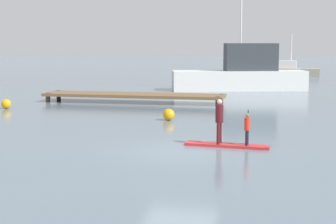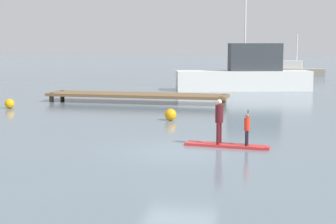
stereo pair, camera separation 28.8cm
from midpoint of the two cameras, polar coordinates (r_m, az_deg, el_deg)
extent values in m
plane|color=slate|center=(18.78, 0.85, -4.21)|extent=(240.00, 240.00, 0.00)
cube|color=red|center=(19.77, 5.61, -3.50)|extent=(2.95, 0.84, 0.10)
cube|color=red|center=(19.52, 9.94, -3.73)|extent=(0.28, 0.41, 0.09)
cylinder|color=#4C1419|center=(19.90, 5.11, -2.14)|extent=(0.12, 0.12, 0.78)
cylinder|color=#4C1419|center=(19.57, 4.90, -2.30)|extent=(0.12, 0.12, 0.78)
cylinder|color=#4C1419|center=(19.63, 5.03, -0.18)|extent=(0.31, 0.31, 0.64)
sphere|color=beige|center=(19.57, 5.04, 1.08)|extent=(0.19, 0.19, 0.19)
cylinder|color=black|center=(19.87, 5.16, -0.90)|extent=(0.03, 0.03, 1.64)
cube|color=black|center=(19.99, 5.13, -2.97)|extent=(0.04, 0.14, 0.18)
cylinder|color=black|center=(19.68, 7.97, -2.64)|extent=(0.08, 0.08, 0.54)
cylinder|color=black|center=(19.45, 7.85, -2.76)|extent=(0.08, 0.08, 0.54)
cylinder|color=red|center=(19.48, 7.94, -1.26)|extent=(0.22, 0.22, 0.45)
sphere|color=#8C664C|center=(19.44, 7.96, -0.35)|extent=(0.13, 0.13, 0.13)
cylinder|color=black|center=(19.67, 8.02, -1.59)|extent=(0.03, 0.03, 1.26)
cube|color=black|center=(19.76, 7.99, -3.13)|extent=(0.04, 0.14, 0.18)
cube|color=silver|center=(42.15, 7.30, 3.32)|extent=(10.52, 5.00, 1.51)
cube|color=#33383D|center=(42.24, 8.53, 5.77)|extent=(4.27, 2.65, 2.10)
cylinder|color=silver|center=(42.13, 7.56, 10.90)|extent=(0.12, 0.12, 5.43)
cube|color=#9E9384|center=(60.58, 12.62, 4.14)|extent=(6.29, 1.79, 0.81)
cube|color=white|center=(60.55, 12.32, 4.93)|extent=(2.09, 1.05, 0.84)
cylinder|color=silver|center=(60.48, 12.76, 6.67)|extent=(0.12, 0.12, 2.85)
cube|color=brown|center=(33.57, -3.89, 1.80)|extent=(11.28, 2.25, 0.18)
cylinder|color=#473828|center=(34.66, -12.79, 1.49)|extent=(0.28, 0.28, 0.56)
cylinder|color=#473828|center=(36.16, -11.70, 1.77)|extent=(0.28, 0.28, 0.56)
cylinder|color=#473828|center=(31.73, 5.03, 1.11)|extent=(0.28, 0.28, 0.56)
cylinder|color=#473828|center=(33.36, 5.37, 1.42)|extent=(0.28, 0.28, 0.56)
sphere|color=orange|center=(26.03, -0.24, -0.27)|extent=(0.57, 0.57, 0.57)
sphere|color=orange|center=(31.87, -16.96, 0.83)|extent=(0.55, 0.55, 0.55)
camera|label=1|loc=(0.14, -90.41, -0.05)|focal=57.74mm
camera|label=2|loc=(0.14, 89.59, 0.05)|focal=57.74mm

